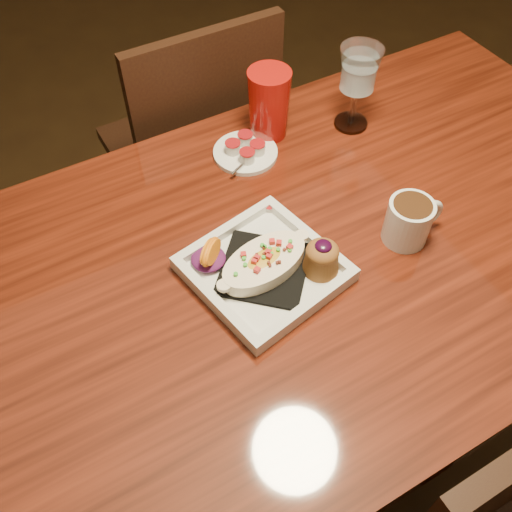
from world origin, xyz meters
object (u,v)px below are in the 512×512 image
saucer (245,151)px  red_tumbler (269,104)px  table (321,270)px  coffee_mug (410,220)px  chair_far (195,149)px  goblet (359,74)px  plate (271,265)px

saucer → red_tumbler: 0.11m
table → saucer: bearing=93.5°
coffee_mug → saucer: 0.39m
chair_far → saucer: 0.42m
goblet → red_tumbler: bearing=159.6°
table → coffee_mug: coffee_mug is taller
plate → red_tumbler: (0.20, 0.35, 0.06)m
table → plate: plate is taller
coffee_mug → chair_far: bearing=105.1°
red_tumbler → goblet: bearing=-20.4°
goblet → red_tumbler: goblet is taller
table → plate: size_ratio=5.18×
coffee_mug → red_tumbler: size_ratio=0.77×
table → red_tumbler: size_ratio=9.41×
coffee_mug → red_tumbler: bearing=104.3°
chair_far → red_tumbler: size_ratio=5.84×
goblet → table: bearing=-133.1°
chair_far → coffee_mug: bearing=101.2°
goblet → saucer: size_ratio=1.37×
table → goblet: bearing=46.9°
chair_far → goblet: (0.25, -0.36, 0.38)m
table → saucer: (-0.02, 0.29, 0.11)m
goblet → saucer: (-0.27, 0.03, -0.12)m
plate → red_tumbler: bearing=49.4°
coffee_mug → saucer: bearing=117.3°
plate → chair_far: bearing=67.4°
coffee_mug → saucer: coffee_mug is taller
coffee_mug → red_tumbler: 0.41m
plate → red_tumbler: red_tumbler is taller
plate → coffee_mug: size_ratio=2.36×
plate → saucer: bearing=58.4°
coffee_mug → table: bearing=157.3°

